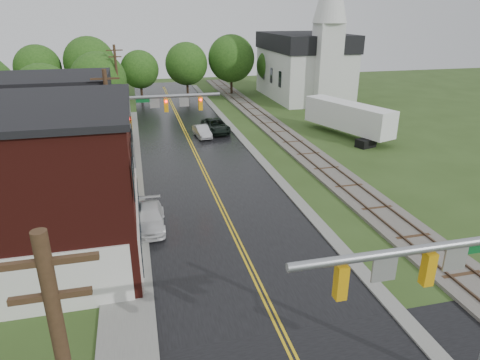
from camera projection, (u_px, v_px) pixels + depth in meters
name	position (u px, v px, depth m)	size (l,w,h in m)	color
main_road	(197.00, 157.00, 38.99)	(10.00, 90.00, 0.02)	black
curb_right	(241.00, 138.00, 44.71)	(0.80, 70.00, 0.12)	gray
sidewalk_left	(127.00, 183.00, 33.10)	(2.40, 50.00, 0.12)	gray
yellow_house	(57.00, 144.00, 31.76)	(8.00, 7.00, 6.40)	tan
darkred_building	(84.00, 127.00, 40.48)	(7.00, 6.00, 4.40)	#3F0F0C
church	(307.00, 59.00, 62.72)	(10.40, 18.40, 20.00)	silver
railroad	(283.00, 135.00, 45.69)	(3.20, 80.00, 0.30)	#59544C
traffic_signal_near	(447.00, 281.00, 12.65)	(7.34, 0.30, 7.20)	gray
traffic_signal_far	(157.00, 112.00, 33.68)	(7.34, 0.43, 7.20)	gray
utility_pole_b	(111.00, 135.00, 28.52)	(1.80, 0.28, 9.00)	#382616
utility_pole_c	(118.00, 84.00, 48.39)	(1.80, 0.28, 9.00)	#382616
tree_left_c	(45.00, 95.00, 43.20)	(6.00, 6.00, 7.65)	black
tree_left_e	(100.00, 81.00, 49.61)	(6.40, 6.40, 8.16)	black
suv_dark	(216.00, 126.00, 46.73)	(2.36, 5.13, 1.42)	black
sedan_silver	(202.00, 132.00, 44.93)	(1.29, 3.70, 1.22)	#B0B0B5
pickup_white	(150.00, 218.00, 26.10)	(1.75, 4.29, 1.25)	silver
semi_trailer	(348.00, 117.00, 44.72)	(5.68, 11.05, 3.52)	black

